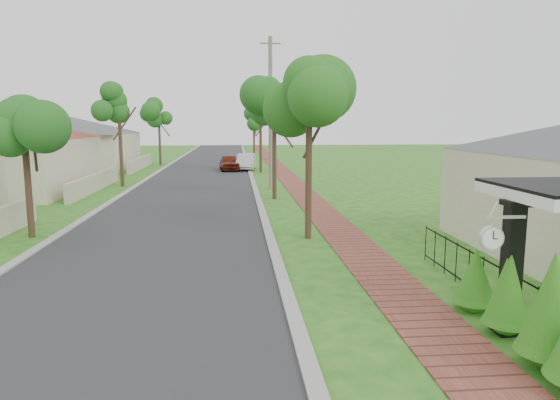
{
  "coord_description": "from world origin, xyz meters",
  "views": [
    {
      "loc": [
        -0.48,
        -9.45,
        3.89
      ],
      "look_at": [
        0.89,
        5.92,
        1.5
      ],
      "focal_mm": 32.0,
      "sensor_mm": 36.0,
      "label": 1
    }
  ],
  "objects_px": {
    "parked_car_white": "(246,162)",
    "near_tree": "(309,96)",
    "porch_post": "(511,275)",
    "utility_pole": "(270,113)",
    "parked_car_red": "(229,163)",
    "station_clock": "(492,236)"
  },
  "relations": [
    {
      "from": "porch_post",
      "to": "near_tree",
      "type": "bearing_deg",
      "value": 108.02
    },
    {
      "from": "near_tree",
      "to": "porch_post",
      "type": "bearing_deg",
      "value": -71.98
    },
    {
      "from": "parked_car_red",
      "to": "near_tree",
      "type": "bearing_deg",
      "value": -88.04
    },
    {
      "from": "parked_car_red",
      "to": "station_clock",
      "type": "relative_size",
      "value": 4.74
    },
    {
      "from": "near_tree",
      "to": "utility_pole",
      "type": "relative_size",
      "value": 0.68
    },
    {
      "from": "parked_car_white",
      "to": "station_clock",
      "type": "relative_size",
      "value": 5.06
    },
    {
      "from": "parked_car_red",
      "to": "parked_car_white",
      "type": "xyz_separation_m",
      "value": [
        1.39,
        0.48,
        0.02
      ]
    },
    {
      "from": "utility_pole",
      "to": "parked_car_white",
      "type": "bearing_deg",
      "value": 95.51
    },
    {
      "from": "near_tree",
      "to": "station_clock",
      "type": "xyz_separation_m",
      "value": [
        1.98,
        -8.4,
        -2.8
      ]
    },
    {
      "from": "porch_post",
      "to": "parked_car_red",
      "type": "xyz_separation_m",
      "value": [
        -5.55,
        32.88,
        -0.47
      ]
    },
    {
      "from": "parked_car_white",
      "to": "near_tree",
      "type": "xyz_separation_m",
      "value": [
        1.56,
        -25.36,
        4.08
      ]
    },
    {
      "from": "near_tree",
      "to": "parked_car_red",
      "type": "bearing_deg",
      "value": 96.76
    },
    {
      "from": "parked_car_white",
      "to": "utility_pole",
      "type": "bearing_deg",
      "value": -78.96
    },
    {
      "from": "parked_car_white",
      "to": "near_tree",
      "type": "height_order",
      "value": "near_tree"
    },
    {
      "from": "parked_car_red",
      "to": "utility_pole",
      "type": "distance_m",
      "value": 12.74
    },
    {
      "from": "parked_car_red",
      "to": "near_tree",
      "type": "xyz_separation_m",
      "value": [
        2.95,
        -24.88,
        4.1
      ]
    },
    {
      "from": "parked_car_white",
      "to": "near_tree",
      "type": "bearing_deg",
      "value": -80.96
    },
    {
      "from": "parked_car_white",
      "to": "station_clock",
      "type": "height_order",
      "value": "station_clock"
    },
    {
      "from": "porch_post",
      "to": "near_tree",
      "type": "relative_size",
      "value": 0.42
    },
    {
      "from": "parked_car_red",
      "to": "utility_pole",
      "type": "xyz_separation_m",
      "value": [
        2.59,
        -11.88,
        3.81
      ]
    },
    {
      "from": "porch_post",
      "to": "utility_pole",
      "type": "relative_size",
      "value": 0.29
    },
    {
      "from": "porch_post",
      "to": "parked_car_red",
      "type": "relative_size",
      "value": 0.66
    }
  ]
}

